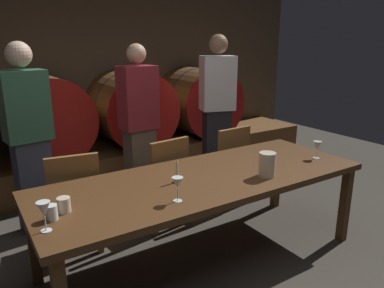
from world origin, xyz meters
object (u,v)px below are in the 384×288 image
object	(u,v)px
dining_table	(205,184)
wine_glass_right	(317,146)
wine_glass_center	(178,183)
cup_right	(64,205)
candle_center	(177,176)
cup_left	(51,213)
wine_barrel_center_left	(45,117)
guest_right	(217,111)
guest_left	(29,138)
chair_right	(227,163)
wine_glass_left	(44,210)
guest_center	(139,125)
chair_left	(74,198)
chair_center	(164,178)
pitcher	(267,165)
wine_barrel_far_right	(198,101)
wine_barrel_center_right	(130,108)

from	to	relation	value
dining_table	wine_glass_right	xyz separation A→B (m)	(1.08, -0.16, 0.17)
wine_glass_center	cup_right	distance (m)	0.70
candle_center	cup_left	distance (m)	0.92
wine_barrel_center_left	guest_right	xyz separation A→B (m)	(1.72, -1.00, 0.05)
wine_glass_right	cup_right	xyz separation A→B (m)	(-2.14, 0.13, -0.06)
dining_table	guest_left	size ratio (longest dim) A/B	1.49
candle_center	wine_glass_right	size ratio (longest dim) A/B	1.17
candle_center	chair_right	bearing A→B (deg)	34.48
dining_table	wine_glass_center	bearing A→B (deg)	-146.02
wine_glass_left	candle_center	bearing A→B (deg)	13.35
dining_table	wine_glass_center	world-z (taller)	wine_glass_center
dining_table	guest_center	bearing A→B (deg)	87.26
dining_table	chair_left	size ratio (longest dim) A/B	2.92
chair_left	chair_right	xyz separation A→B (m)	(1.60, 0.03, 0.00)
guest_right	wine_glass_right	bearing A→B (deg)	110.33
dining_table	chair_center	size ratio (longest dim) A/B	2.92
guest_left	pitcher	xyz separation A→B (m)	(1.42, -1.52, -0.07)
chair_left	guest_right	size ratio (longest dim) A/B	0.49
chair_left	cup_left	xyz separation A→B (m)	(-0.32, -0.78, 0.28)
wine_glass_center	cup_left	xyz separation A→B (m)	(-0.74, 0.17, -0.08)
wine_barrel_far_right	guest_left	size ratio (longest dim) A/B	0.56
chair_center	wine_glass_right	xyz separation A→B (m)	(1.08, -0.84, 0.34)
guest_left	guest_right	size ratio (longest dim) A/B	0.96
chair_right	wine_barrel_far_right	bearing A→B (deg)	-116.49
wine_barrel_center_left	chair_right	size ratio (longest dim) A/B	1.10
guest_right	candle_center	xyz separation A→B (m)	(-1.26, -1.21, -0.16)
wine_barrel_far_right	chair_center	xyz separation A→B (m)	(-1.42, -1.56, -0.38)
guest_left	wine_glass_center	xyz separation A→B (m)	(0.62, -1.54, -0.04)
cup_left	wine_glass_right	bearing A→B (deg)	-1.72
wine_glass_right	guest_center	bearing A→B (deg)	124.51
guest_center	chair_center	bearing A→B (deg)	78.77
chair_left	cup_right	bearing A→B (deg)	80.35
chair_right	wine_glass_left	xyz separation A→B (m)	(-1.97, -0.92, 0.36)
wine_barrel_center_left	wine_barrel_far_right	distance (m)	2.12
wine_barrel_center_right	wine_glass_left	size ratio (longest dim) A/B	5.59
chair_center	wine_glass_left	world-z (taller)	wine_glass_left
wine_barrel_center_left	wine_glass_center	world-z (taller)	wine_barrel_center_left
wine_barrel_center_right	cup_right	distance (m)	2.67
guest_left	candle_center	size ratio (longest dim) A/B	9.55
wine_glass_left	cup_right	bearing A→B (deg)	51.77
wine_glass_center	wine_glass_right	bearing A→B (deg)	4.15
dining_table	wine_glass_center	distance (m)	0.52
chair_right	candle_center	distance (m)	1.26
wine_barrel_center_right	guest_center	size ratio (longest dim) A/B	0.57
pitcher	cup_left	xyz separation A→B (m)	(-1.55, 0.15, -0.05)
dining_table	guest_right	bearing A→B (deg)	50.30
wine_barrel_center_left	chair_left	size ratio (longest dim) A/B	1.10
pitcher	wine_glass_right	xyz separation A→B (m)	(0.68, 0.09, 0.02)
chair_left	chair_center	size ratio (longest dim) A/B	1.00
wine_barrel_center_right	guest_left	xyz separation A→B (m)	(-1.39, -0.96, 0.02)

